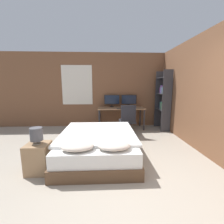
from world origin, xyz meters
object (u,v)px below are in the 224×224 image
object	(u,v)px
desk	(121,110)
bed	(98,144)
bedside_lamp	(36,134)
computer_mouse	(130,108)
monitor_right	(129,100)
monitor_left	(112,100)
nightstand	(38,158)
bookshelf	(164,98)
keyboard	(122,108)
office_chair	(127,123)

from	to	relation	value
desk	bed	bearing A→B (deg)	-108.71
bedside_lamp	desk	distance (m)	3.23
bedside_lamp	computer_mouse	world-z (taller)	bedside_lamp
monitor_right	monitor_left	bearing A→B (deg)	180.00
bed	nightstand	size ratio (longest dim) A/B	3.78
bedside_lamp	bookshelf	xyz separation A→B (m)	(3.18, 2.51, 0.41)
desk	keyboard	bearing A→B (deg)	-90.00
office_chair	monitor_left	bearing A→B (deg)	113.12
bedside_lamp	monitor_left	size ratio (longest dim) A/B	0.52
bookshelf	desk	bearing A→B (deg)	171.81
nightstand	bedside_lamp	bearing A→B (deg)	0.00
monitor_left	computer_mouse	xyz separation A→B (m)	(0.58, -0.49, -0.23)
monitor_left	bed	bearing A→B (deg)	-99.75
nightstand	computer_mouse	bearing A→B (deg)	50.89
nightstand	monitor_right	xyz separation A→B (m)	(2.06, 2.96, 0.74)
monitor_left	computer_mouse	size ratio (longest dim) A/B	7.94
monitor_left	office_chair	world-z (taller)	monitor_left
monitor_left	computer_mouse	distance (m)	0.79
bed	nightstand	bearing A→B (deg)	-150.58
bed	monitor_right	world-z (taller)	monitor_right
nightstand	bedside_lamp	world-z (taller)	bedside_lamp
keyboard	bedside_lamp	bearing A→B (deg)	-125.23
nightstand	monitor_left	world-z (taller)	monitor_left
bedside_lamp	keyboard	xyz separation A→B (m)	(1.75, 2.48, 0.06)
keyboard	office_chair	distance (m)	0.66
office_chair	computer_mouse	bearing A→B (deg)	74.71
keyboard	bookshelf	world-z (taller)	bookshelf
monitor_left	monitor_right	bearing A→B (deg)	0.00
bed	keyboard	size ratio (longest dim) A/B	5.70
bed	office_chair	world-z (taller)	office_chair
desk	monitor_right	world-z (taller)	monitor_right
desk	monitor_left	xyz separation A→B (m)	(-0.31, 0.24, 0.33)
monitor_left	computer_mouse	world-z (taller)	monitor_left
bed	nightstand	xyz separation A→B (m)	(-1.02, -0.58, 0.00)
desk	office_chair	distance (m)	0.83
bookshelf	monitor_right	bearing A→B (deg)	158.07
nightstand	monitor_left	distance (m)	3.37
monitor_right	bookshelf	world-z (taller)	bookshelf
monitor_left	office_chair	distance (m)	1.27
keyboard	computer_mouse	xyz separation A→B (m)	(0.26, 0.00, 0.01)
desk	monitor_left	bearing A→B (deg)	142.15
monitor_right	bookshelf	xyz separation A→B (m)	(1.12, -0.45, 0.11)
bedside_lamp	monitor_right	world-z (taller)	monitor_right
bedside_lamp	keyboard	world-z (taller)	bedside_lamp
computer_mouse	bedside_lamp	bearing A→B (deg)	-129.11
bedside_lamp	office_chair	world-z (taller)	office_chair
computer_mouse	office_chair	bearing A→B (deg)	-105.29
bed	computer_mouse	bearing A→B (deg)	62.48
monitor_right	office_chair	bearing A→B (deg)	-100.89
keyboard	computer_mouse	size ratio (longest dim) A/B	4.98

